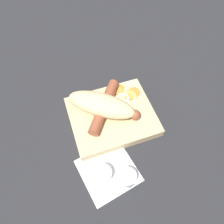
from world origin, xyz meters
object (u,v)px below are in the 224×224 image
at_px(bread_roll, 101,105).
at_px(condiment_cup_near, 103,175).
at_px(sausage, 104,106).
at_px(condiment_cup_far, 127,178).
at_px(food_tray, 112,116).

distance_m(bread_roll, condiment_cup_near, 0.18).
distance_m(sausage, condiment_cup_far, 0.19).
distance_m(food_tray, condiment_cup_near, 0.16).
xyz_separation_m(food_tray, condiment_cup_near, (-0.07, -0.14, 0.00)).
xyz_separation_m(bread_roll, sausage, (0.01, -0.00, -0.01)).
height_order(sausage, condiment_cup_far, sausage).
xyz_separation_m(food_tray, sausage, (-0.01, 0.02, 0.03)).
xyz_separation_m(condiment_cup_near, condiment_cup_far, (0.05, -0.03, 0.00)).
bearing_deg(condiment_cup_near, bread_roll, 73.12).
bearing_deg(food_tray, condiment_cup_near, -116.79).
bearing_deg(food_tray, sausage, 124.74).
bearing_deg(food_tray, bread_roll, 136.28).
bearing_deg(bread_roll, sausage, -2.12).
relative_size(food_tray, sausage, 1.36).
xyz_separation_m(bread_roll, condiment_cup_far, (0.00, -0.19, -0.04)).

